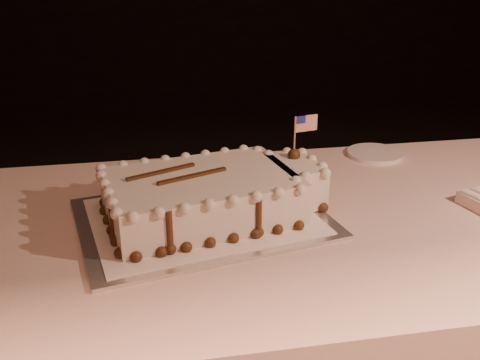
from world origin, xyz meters
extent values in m
cube|color=beige|center=(0.00, 0.60, 0.38)|extent=(2.40, 0.80, 0.75)
cube|color=silver|center=(-0.29, 0.62, 0.75)|extent=(0.56, 0.46, 0.01)
cube|color=white|center=(-0.29, 0.62, 0.76)|extent=(0.50, 0.42, 0.00)
cube|color=silver|center=(-0.29, 0.62, 0.80)|extent=(0.42, 0.32, 0.09)
cube|color=silver|center=(-0.08, 0.66, 0.80)|extent=(0.12, 0.16, 0.09)
sphere|color=#492912|center=(-0.43, 0.46, 0.77)|extent=(0.02, 0.02, 0.02)
sphere|color=#492912|center=(-0.38, 0.47, 0.77)|extent=(0.02, 0.02, 0.02)
sphere|color=#492912|center=(-0.34, 0.48, 0.77)|extent=(0.02, 0.02, 0.02)
sphere|color=#492912|center=(-0.29, 0.49, 0.77)|extent=(0.02, 0.02, 0.02)
sphere|color=#492912|center=(-0.25, 0.50, 0.77)|extent=(0.02, 0.02, 0.02)
sphere|color=#492912|center=(-0.20, 0.51, 0.77)|extent=(0.02, 0.02, 0.02)
sphere|color=#492912|center=(-0.15, 0.52, 0.77)|extent=(0.02, 0.02, 0.02)
sphere|color=#492912|center=(-0.11, 0.53, 0.77)|extent=(0.02, 0.02, 0.02)
sphere|color=#492912|center=(-0.11, 0.56, 0.77)|extent=(0.02, 0.02, 0.02)
sphere|color=#492912|center=(-0.08, 0.59, 0.77)|extent=(0.02, 0.02, 0.02)
sphere|color=#492912|center=(-0.04, 0.59, 0.77)|extent=(0.02, 0.02, 0.02)
sphere|color=#492912|center=(-0.03, 0.63, 0.77)|extent=(0.02, 0.02, 0.02)
sphere|color=#492912|center=(-0.04, 0.68, 0.77)|extent=(0.02, 0.02, 0.02)
sphere|color=#492912|center=(-0.05, 0.72, 0.77)|extent=(0.02, 0.02, 0.02)
sphere|color=#492912|center=(-0.08, 0.73, 0.77)|extent=(0.02, 0.02, 0.02)
sphere|color=#492912|center=(-0.13, 0.72, 0.77)|extent=(0.02, 0.02, 0.02)
sphere|color=#492912|center=(-0.15, 0.75, 0.77)|extent=(0.02, 0.02, 0.02)
sphere|color=#492912|center=(-0.18, 0.77, 0.77)|extent=(0.02, 0.02, 0.02)
sphere|color=#492912|center=(-0.22, 0.76, 0.77)|extent=(0.02, 0.02, 0.02)
sphere|color=#492912|center=(-0.27, 0.75, 0.77)|extent=(0.02, 0.02, 0.02)
sphere|color=#492912|center=(-0.31, 0.74, 0.77)|extent=(0.02, 0.02, 0.02)
sphere|color=#492912|center=(-0.36, 0.73, 0.77)|extent=(0.02, 0.02, 0.02)
sphere|color=#492912|center=(-0.40, 0.72, 0.77)|extent=(0.02, 0.02, 0.02)
sphere|color=#492912|center=(-0.45, 0.71, 0.77)|extent=(0.02, 0.02, 0.02)
sphere|color=#492912|center=(-0.49, 0.70, 0.77)|extent=(0.02, 0.02, 0.02)
sphere|color=#492912|center=(-0.49, 0.66, 0.77)|extent=(0.02, 0.02, 0.02)
sphere|color=#492912|center=(-0.48, 0.62, 0.77)|extent=(0.02, 0.02, 0.02)
sphere|color=#492912|center=(-0.47, 0.57, 0.77)|extent=(0.02, 0.02, 0.02)
sphere|color=#492912|center=(-0.46, 0.53, 0.77)|extent=(0.02, 0.02, 0.02)
sphere|color=#492912|center=(-0.45, 0.48, 0.77)|extent=(0.02, 0.02, 0.02)
sphere|color=silver|center=(-0.43, 0.46, 0.85)|extent=(0.02, 0.02, 0.02)
sphere|color=silver|center=(-0.38, 0.47, 0.85)|extent=(0.02, 0.02, 0.02)
sphere|color=silver|center=(-0.34, 0.48, 0.85)|extent=(0.02, 0.02, 0.02)
sphere|color=silver|center=(-0.29, 0.49, 0.85)|extent=(0.02, 0.02, 0.02)
sphere|color=silver|center=(-0.25, 0.50, 0.85)|extent=(0.02, 0.02, 0.02)
sphere|color=silver|center=(-0.20, 0.51, 0.85)|extent=(0.02, 0.02, 0.02)
sphere|color=silver|center=(-0.15, 0.52, 0.85)|extent=(0.02, 0.02, 0.02)
sphere|color=silver|center=(-0.11, 0.53, 0.85)|extent=(0.02, 0.02, 0.02)
sphere|color=silver|center=(-0.11, 0.56, 0.85)|extent=(0.02, 0.02, 0.02)
sphere|color=silver|center=(-0.08, 0.59, 0.85)|extent=(0.02, 0.02, 0.02)
sphere|color=silver|center=(-0.04, 0.59, 0.85)|extent=(0.02, 0.02, 0.02)
sphere|color=silver|center=(-0.03, 0.63, 0.85)|extent=(0.02, 0.02, 0.02)
sphere|color=silver|center=(-0.04, 0.68, 0.85)|extent=(0.02, 0.02, 0.02)
sphere|color=silver|center=(-0.05, 0.72, 0.85)|extent=(0.02, 0.02, 0.02)
sphere|color=silver|center=(-0.08, 0.73, 0.85)|extent=(0.02, 0.02, 0.02)
sphere|color=silver|center=(-0.13, 0.72, 0.85)|extent=(0.02, 0.02, 0.02)
sphere|color=silver|center=(-0.15, 0.75, 0.85)|extent=(0.02, 0.02, 0.02)
sphere|color=silver|center=(-0.18, 0.77, 0.85)|extent=(0.02, 0.02, 0.02)
sphere|color=silver|center=(-0.22, 0.76, 0.85)|extent=(0.02, 0.02, 0.02)
sphere|color=silver|center=(-0.27, 0.75, 0.85)|extent=(0.02, 0.02, 0.02)
sphere|color=silver|center=(-0.31, 0.74, 0.85)|extent=(0.02, 0.02, 0.02)
sphere|color=silver|center=(-0.36, 0.73, 0.85)|extent=(0.02, 0.02, 0.02)
sphere|color=silver|center=(-0.40, 0.72, 0.85)|extent=(0.02, 0.02, 0.02)
sphere|color=silver|center=(-0.45, 0.71, 0.85)|extent=(0.02, 0.02, 0.02)
sphere|color=silver|center=(-0.49, 0.70, 0.85)|extent=(0.02, 0.02, 0.02)
sphere|color=silver|center=(-0.49, 0.66, 0.85)|extent=(0.02, 0.02, 0.02)
sphere|color=silver|center=(-0.48, 0.62, 0.85)|extent=(0.02, 0.02, 0.02)
sphere|color=silver|center=(-0.47, 0.57, 0.85)|extent=(0.02, 0.02, 0.02)
sphere|color=silver|center=(-0.46, 0.53, 0.85)|extent=(0.02, 0.02, 0.02)
sphere|color=silver|center=(-0.45, 0.48, 0.85)|extent=(0.02, 0.02, 0.02)
cylinder|color=#492912|center=(-0.36, 0.47, 0.80)|extent=(0.01, 0.01, 0.08)
sphere|color=#492912|center=(-0.36, 0.47, 0.77)|extent=(0.02, 0.02, 0.02)
cylinder|color=#492912|center=(-0.19, 0.51, 0.80)|extent=(0.01, 0.01, 0.08)
sphere|color=#492912|center=(-0.19, 0.51, 0.77)|extent=(0.02, 0.02, 0.02)
cylinder|color=#492912|center=(-0.09, 0.58, 0.80)|extent=(0.01, 0.01, 0.08)
sphere|color=#492912|center=(-0.09, 0.58, 0.77)|extent=(0.02, 0.02, 0.02)
cylinder|color=#492912|center=(-0.04, 0.70, 0.80)|extent=(0.01, 0.01, 0.08)
sphere|color=#492912|center=(-0.04, 0.70, 0.77)|extent=(0.02, 0.02, 0.02)
cylinder|color=#492912|center=(-0.15, 0.77, 0.80)|extent=(0.01, 0.01, 0.08)
sphere|color=#492912|center=(-0.15, 0.77, 0.77)|extent=(0.02, 0.02, 0.02)
cylinder|color=#492912|center=(-0.32, 0.74, 0.80)|extent=(0.01, 0.01, 0.08)
sphere|color=#492912|center=(-0.32, 0.74, 0.77)|extent=(0.02, 0.02, 0.02)
cylinder|color=#492912|center=(-0.49, 0.70, 0.80)|extent=(0.01, 0.01, 0.08)
sphere|color=#492912|center=(-0.49, 0.70, 0.77)|extent=(0.02, 0.02, 0.02)
cylinder|color=#492912|center=(-0.47, 0.54, 0.80)|extent=(0.01, 0.01, 0.08)
sphere|color=#492912|center=(-0.47, 0.54, 0.77)|extent=(0.02, 0.02, 0.02)
cube|color=#492912|center=(-0.37, 0.65, 0.85)|extent=(0.14, 0.07, 0.01)
cube|color=#492912|center=(-0.31, 0.61, 0.85)|extent=(0.15, 0.06, 0.01)
sphere|color=#492912|center=(-0.08, 0.69, 0.86)|extent=(0.03, 0.03, 0.03)
cylinder|color=#BD7551|center=(-0.08, 0.69, 0.89)|extent=(0.00, 0.00, 0.11)
cube|color=red|center=(-0.05, 0.69, 0.92)|extent=(0.05, 0.01, 0.04)
cube|color=navy|center=(-0.06, 0.69, 0.93)|extent=(0.02, 0.01, 0.02)
cylinder|color=white|center=(0.22, 0.91, 0.76)|extent=(0.15, 0.15, 0.01)
camera|label=1|loc=(-0.39, -0.38, 1.26)|focal=40.00mm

